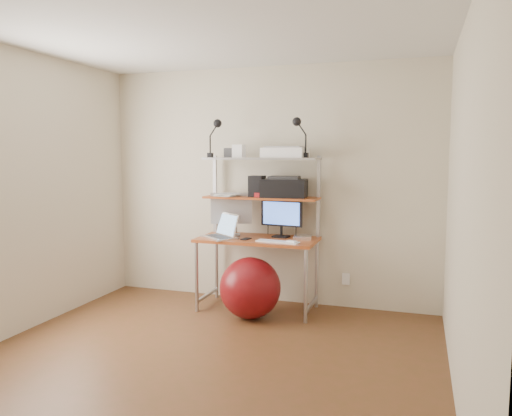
% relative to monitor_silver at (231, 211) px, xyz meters
% --- Properties ---
extents(room, '(3.60, 3.60, 3.60)m').
position_rel_monitor_silver_xyz_m(room, '(0.32, -1.53, 0.26)').
color(room, brown).
rests_on(room, ground).
extents(computer_desk, '(1.20, 0.60, 1.57)m').
position_rel_monitor_silver_xyz_m(computer_desk, '(0.32, -0.03, -0.04)').
color(computer_desk, '#AD4F21').
rests_on(computer_desk, ground).
extents(desktop, '(1.20, 0.60, 0.00)m').
position_rel_monitor_silver_xyz_m(desktop, '(0.32, -0.09, -0.25)').
color(desktop, '#AD4F21').
rests_on(desktop, computer_desk).
extents(mid_shelf, '(1.18, 0.34, 0.00)m').
position_rel_monitor_silver_xyz_m(mid_shelf, '(0.32, 0.04, 0.16)').
color(mid_shelf, '#AD4F21').
rests_on(mid_shelf, computer_desk).
extents(top_shelf, '(1.18, 0.34, 0.00)m').
position_rel_monitor_silver_xyz_m(top_shelf, '(0.32, 0.04, 0.56)').
color(top_shelf, '#A8A7AC').
rests_on(top_shelf, computer_desk).
extents(floor, '(3.60, 3.60, 0.00)m').
position_rel_monitor_silver_xyz_m(floor, '(0.32, -1.53, -0.99)').
color(floor, brown).
rests_on(floor, ground).
extents(wall_outlet, '(0.08, 0.01, 0.12)m').
position_rel_monitor_silver_xyz_m(wall_outlet, '(1.17, 0.26, -0.69)').
color(wall_outlet, white).
rests_on(wall_outlet, room).
extents(monitor_silver, '(0.42, 0.21, 0.48)m').
position_rel_monitor_silver_xyz_m(monitor_silver, '(0.00, 0.00, 0.00)').
color(monitor_silver, '#A9A8AD').
rests_on(monitor_silver, desktop).
extents(monitor_black, '(0.44, 0.14, 0.44)m').
position_rel_monitor_silver_xyz_m(monitor_black, '(0.53, 0.05, -0.03)').
color(monitor_black, black).
rests_on(monitor_black, desktop).
extents(laptop, '(0.46, 0.44, 0.31)m').
position_rel_monitor_silver_xyz_m(laptop, '(-0.02, -0.18, -0.20)').
color(laptop, silver).
rests_on(laptop, desktop).
extents(keyboard, '(0.43, 0.17, 0.01)m').
position_rel_monitor_silver_xyz_m(keyboard, '(0.58, -0.26, -0.25)').
color(keyboard, white).
rests_on(keyboard, desktop).
extents(mouse, '(0.10, 0.08, 0.03)m').
position_rel_monitor_silver_xyz_m(mouse, '(0.72, -0.27, -0.24)').
color(mouse, white).
rests_on(mouse, desktop).
extents(mac_mini, '(0.20, 0.20, 0.03)m').
position_rel_monitor_silver_xyz_m(mac_mini, '(0.76, 0.02, -0.24)').
color(mac_mini, silver).
rests_on(mac_mini, desktop).
extents(phone, '(0.08, 0.13, 0.01)m').
position_rel_monitor_silver_xyz_m(phone, '(0.23, -0.19, -0.25)').
color(phone, black).
rests_on(phone, desktop).
extents(printer, '(0.47, 0.35, 0.21)m').
position_rel_monitor_silver_xyz_m(printer, '(0.56, 0.04, 0.26)').
color(printer, black).
rests_on(printer, mid_shelf).
extents(nas_cube, '(0.15, 0.15, 0.22)m').
position_rel_monitor_silver_xyz_m(nas_cube, '(0.27, 0.02, 0.26)').
color(nas_cube, black).
rests_on(nas_cube, mid_shelf).
extents(red_box, '(0.17, 0.12, 0.05)m').
position_rel_monitor_silver_xyz_m(red_box, '(0.36, -0.02, 0.18)').
color(red_box, '#B31C21').
rests_on(red_box, mid_shelf).
extents(scanner, '(0.45, 0.31, 0.11)m').
position_rel_monitor_silver_xyz_m(scanner, '(0.56, 0.06, 0.61)').
color(scanner, white).
rests_on(scanner, top_shelf).
extents(box_white, '(0.12, 0.10, 0.13)m').
position_rel_monitor_silver_xyz_m(box_white, '(0.07, 0.04, 0.62)').
color(box_white, white).
rests_on(box_white, top_shelf).
extents(box_grey, '(0.11, 0.11, 0.10)m').
position_rel_monitor_silver_xyz_m(box_grey, '(-0.03, 0.05, 0.61)').
color(box_grey, '#2E2E31').
rests_on(box_grey, top_shelf).
extents(clip_lamp_left, '(0.16, 0.09, 0.39)m').
position_rel_monitor_silver_xyz_m(clip_lamp_left, '(-0.15, -0.03, 0.84)').
color(clip_lamp_left, black).
rests_on(clip_lamp_left, top_shelf).
extents(clip_lamp_right, '(0.16, 0.09, 0.39)m').
position_rel_monitor_silver_xyz_m(clip_lamp_right, '(0.72, -0.01, 0.84)').
color(clip_lamp_right, black).
rests_on(clip_lamp_right, top_shelf).
extents(exercise_ball, '(0.59, 0.59, 0.59)m').
position_rel_monitor_silver_xyz_m(exercise_ball, '(0.33, -0.37, -0.70)').
color(exercise_ball, maroon).
rests_on(exercise_ball, floor).
extents(paper_stack, '(0.40, 0.41, 0.02)m').
position_rel_monitor_silver_xyz_m(paper_stack, '(-0.05, 0.04, 0.17)').
color(paper_stack, white).
rests_on(paper_stack, mid_shelf).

